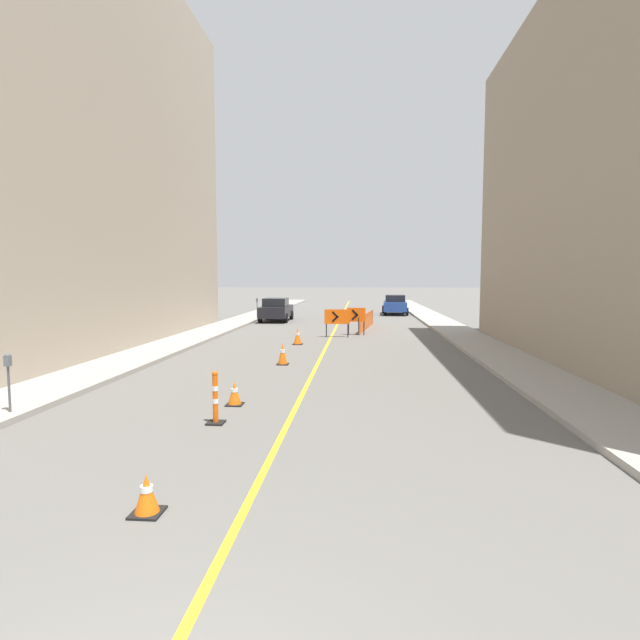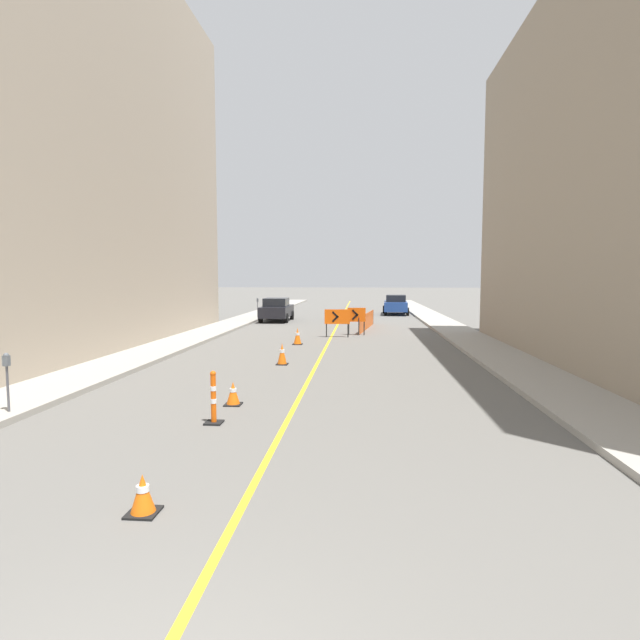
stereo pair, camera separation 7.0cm
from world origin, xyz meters
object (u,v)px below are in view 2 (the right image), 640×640
parked_car_curb_mid (396,305)px  parking_meter_near_curb (7,370)px  delineator_post_front (214,401)px  parked_car_curb_near (277,309)px  traffic_cone_third (282,354)px  arrow_barricade_secondary (356,316)px  traffic_cone_second (233,394)px  traffic_cone_nearest (143,494)px  traffic_cone_fourth (298,336)px  arrow_barricade_primary (337,318)px  parking_meter_far_curb (258,304)px

parked_car_curb_mid → parking_meter_near_curb: bearing=-105.1°
delineator_post_front → parked_car_curb_near: (-2.82, 23.89, 0.33)m
traffic_cone_third → arrow_barricade_secondary: bearing=75.0°
traffic_cone_third → parked_car_curb_near: parked_car_curb_near is taller
traffic_cone_second → parked_car_curb_mid: parked_car_curb_mid is taller
traffic_cone_nearest → parked_car_curb_near: 27.96m
traffic_cone_fourth → arrow_barricade_primary: 3.34m
traffic_cone_nearest → parking_meter_far_curb: size_ratio=0.37×
traffic_cone_second → parked_car_curb_near: parked_car_curb_near is taller
traffic_cone_second → arrow_barricade_secondary: 14.80m
traffic_cone_second → traffic_cone_fourth: bearing=89.3°
arrow_barricade_primary → arrow_barricade_secondary: size_ratio=0.98×
traffic_cone_fourth → parking_meter_near_curb: bearing=-110.6°
delineator_post_front → arrow_barricade_secondary: 16.27m
delineator_post_front → parked_car_curb_near: parked_car_curb_near is taller
traffic_cone_fourth → delineator_post_front: (-0.14, -12.13, 0.10)m
parked_car_curb_near → parking_meter_far_curb: 2.08m
delineator_post_front → arrow_barricade_secondary: arrow_barricade_secondary is taller
traffic_cone_second → traffic_cone_fourth: size_ratio=0.75×
traffic_cone_second → traffic_cone_nearest: bearing=-87.3°
traffic_cone_third → parking_meter_near_curb: bearing=-124.0°
traffic_cone_third → parking_meter_near_curb: parking_meter_near_curb is taller
traffic_cone_third → parked_car_curb_near: (-3.11, 16.92, 0.43)m
arrow_barricade_primary → parking_meter_far_curb: parking_meter_far_curb is taller
delineator_post_front → parking_meter_near_curb: size_ratio=0.87×
parking_meter_near_curb → traffic_cone_fourth: bearing=69.4°
traffic_cone_third → traffic_cone_nearest: bearing=-90.1°
traffic_cone_third → parking_meter_far_curb: bearing=104.5°
arrow_barricade_primary → delineator_post_front: bearing=-101.4°
traffic_cone_fourth → parking_meter_near_curb: 12.98m
parking_meter_far_curb → traffic_cone_nearest: bearing=-80.8°
traffic_cone_second → parking_meter_near_curb: 4.74m
traffic_cone_fourth → delineator_post_front: size_ratio=0.68×
traffic_cone_nearest → traffic_cone_third: bearing=89.9°
traffic_cone_nearest → arrow_barricade_secondary: (2.44, 19.92, 0.74)m
arrow_barricade_primary → arrow_barricade_secondary: 1.41m
traffic_cone_third → delineator_post_front: 6.98m
traffic_cone_fourth → parked_car_curb_mid: parked_car_curb_mid is taller
parked_car_curb_near → parked_car_curb_mid: 11.01m
traffic_cone_second → parked_car_curb_mid: size_ratio=0.13×
arrow_barricade_secondary → parked_car_curb_mid: 15.13m
traffic_cone_nearest → parking_meter_far_curb: parking_meter_far_curb is taller
parked_car_curb_near → parking_meter_near_curb: parked_car_curb_near is taller
arrow_barricade_secondary → parking_meter_far_curb: size_ratio=1.02×
traffic_cone_nearest → traffic_cone_second: bearing=92.7°
arrow_barricade_secondary → parked_car_curb_near: parked_car_curb_near is taller
traffic_cone_fourth → traffic_cone_third: bearing=-88.5°
traffic_cone_nearest → parking_meter_near_curb: parking_meter_near_curb is taller
delineator_post_front → parked_car_curb_mid: size_ratio=0.25×
parked_car_curb_mid → parking_meter_far_curb: parked_car_curb_mid is taller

